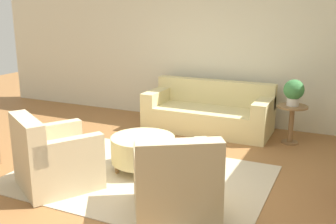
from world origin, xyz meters
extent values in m
plane|color=#996638|center=(0.00, 0.00, 0.00)|extent=(16.00, 16.00, 0.00)
cube|color=beige|center=(0.00, 2.96, 1.40)|extent=(9.79, 0.12, 2.80)
cube|color=beige|center=(0.00, 0.00, 0.01)|extent=(3.20, 2.23, 0.01)
cube|color=beige|center=(0.12, 2.26, 0.21)|extent=(2.18, 0.94, 0.41)
cube|color=beige|center=(0.12, 2.63, 0.63)|extent=(2.18, 0.20, 0.43)
cube|color=beige|center=(-0.85, 2.24, 0.53)|extent=(0.24, 0.90, 0.24)
cube|color=beige|center=(1.09, 2.24, 0.53)|extent=(0.24, 0.90, 0.24)
cube|color=olive|center=(0.12, 1.82, 0.03)|extent=(1.96, 0.05, 0.06)
cube|color=#C6B289|center=(-0.77, -0.61, 0.22)|extent=(1.16, 1.17, 0.42)
cube|color=#C6B289|center=(-0.94, -0.89, 0.67)|extent=(0.81, 0.60, 0.47)
cube|color=#C6B289|center=(-0.46, -0.78, 0.56)|extent=(0.55, 0.77, 0.26)
cube|color=#C6B289|center=(-1.05, -0.42, 0.56)|extent=(0.55, 0.77, 0.26)
cube|color=olive|center=(-0.56, -0.27, 0.04)|extent=(0.66, 0.43, 0.06)
cube|color=#C6B289|center=(0.77, -0.61, 0.22)|extent=(1.16, 1.17, 0.42)
cube|color=#C6B289|center=(0.94, -0.89, 0.67)|extent=(0.81, 0.60, 0.47)
cube|color=#C6B289|center=(1.05, -0.42, 0.56)|extent=(0.55, 0.77, 0.26)
cube|color=#C6B289|center=(0.46, -0.78, 0.56)|extent=(0.55, 0.77, 0.26)
cube|color=olive|center=(0.56, -0.27, 0.04)|extent=(0.66, 0.43, 0.06)
cylinder|color=beige|center=(-0.07, 0.24, 0.30)|extent=(0.84, 0.84, 0.33)
cylinder|color=olive|center=(-0.32, -0.02, 0.07)|extent=(0.05, 0.05, 0.12)
cylinder|color=olive|center=(0.18, -0.02, 0.07)|extent=(0.05, 0.05, 0.12)
cylinder|color=olive|center=(-0.32, 0.49, 0.07)|extent=(0.05, 0.05, 0.12)
cylinder|color=olive|center=(0.18, 0.49, 0.07)|extent=(0.05, 0.05, 0.12)
cylinder|color=olive|center=(1.55, 2.18, 0.61)|extent=(0.47, 0.47, 0.03)
cylinder|color=olive|center=(1.55, 2.18, 0.30)|extent=(0.08, 0.08, 0.59)
cylinder|color=olive|center=(1.55, 2.18, 0.01)|extent=(0.26, 0.26, 0.03)
cylinder|color=beige|center=(1.55, 2.18, 0.68)|extent=(0.19, 0.19, 0.12)
sphere|color=#3D7F42|center=(1.55, 2.18, 0.88)|extent=(0.32, 0.32, 0.32)
camera|label=1|loc=(2.29, -4.06, 2.08)|focal=42.00mm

